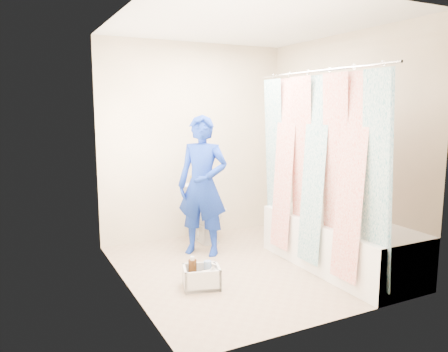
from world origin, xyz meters
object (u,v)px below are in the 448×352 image
plumber (203,186)px  cleaning_caddy (203,278)px  toilet (204,212)px  bathtub (339,242)px

plumber → cleaning_caddy: (-0.39, -0.87, -0.68)m
toilet → cleaning_caddy: 1.51m
plumber → toilet: bearing=107.3°
toilet → bathtub: bearing=-60.7°
bathtub → plumber: 1.55m
toilet → plumber: plumber is taller
plumber → cleaning_caddy: bearing=-71.4°
plumber → bathtub: bearing=-1.3°
toilet → plumber: (-0.23, -0.48, 0.43)m
bathtub → plumber: plumber is taller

